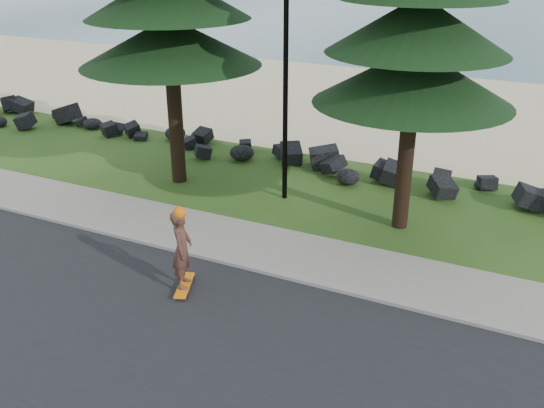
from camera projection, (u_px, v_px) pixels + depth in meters
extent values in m
plane|color=#254816|center=(231.00, 244.00, 15.00)|extent=(160.00, 160.00, 0.00)
cube|color=black|center=(114.00, 345.00, 11.29)|extent=(160.00, 7.00, 0.02)
cube|color=gray|center=(212.00, 258.00, 14.23)|extent=(160.00, 0.20, 0.10)
cube|color=gray|center=(235.00, 239.00, 15.14)|extent=(160.00, 2.00, 0.08)
cube|color=beige|center=(390.00, 106.00, 26.93)|extent=(160.00, 15.00, 0.01)
cube|color=#3B6370|center=(494.00, 15.00, 56.99)|extent=(160.00, 58.00, 0.01)
cylinder|color=black|center=(286.00, 59.00, 16.00)|extent=(0.14, 0.14, 8.00)
cube|color=orange|center=(185.00, 285.00, 13.04)|extent=(0.62, 1.06, 0.03)
imported|color=#502F24|center=(182.00, 249.00, 12.68)|extent=(0.62, 0.74, 1.74)
sphere|color=orange|center=(180.00, 213.00, 12.34)|extent=(0.28, 0.28, 0.28)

